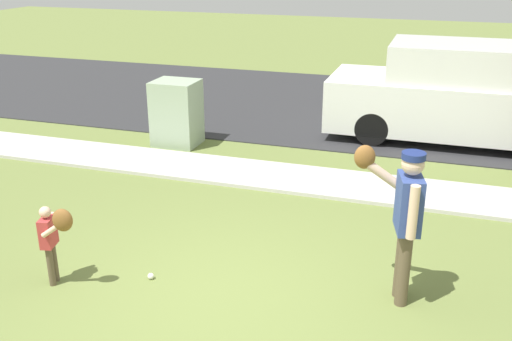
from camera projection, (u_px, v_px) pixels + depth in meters
name	position (u px, v px, depth m)	size (l,w,h in m)	color
ground_plane	(297.00, 183.00, 9.48)	(48.00, 48.00, 0.00)	olive
sidewalk_strip	(299.00, 179.00, 9.56)	(36.00, 1.20, 0.06)	beige
road_surface	(350.00, 106.00, 14.00)	(36.00, 6.80, 0.02)	#2D2D30
person_adult	(404.00, 210.00, 5.99)	(0.77, 0.59, 1.69)	brown
person_child	(53.00, 233.00, 6.39)	(0.49, 0.34, 1.00)	brown
baseball	(151.00, 276.00, 6.73)	(0.07, 0.07, 0.07)	white
utility_cabinet	(177.00, 113.00, 11.14)	(0.83, 0.73, 1.24)	#9EB293
parked_van_white	(461.00, 95.00, 11.27)	(5.00, 1.95, 1.88)	silver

